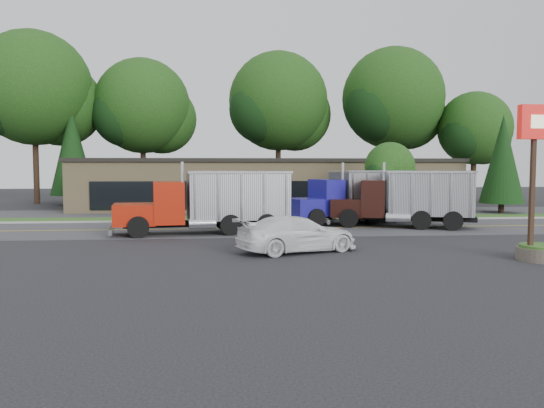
{
  "coord_description": "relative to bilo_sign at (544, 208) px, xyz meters",
  "views": [
    {
      "loc": [
        -1.74,
        -21.72,
        3.6
      ],
      "look_at": [
        0.59,
        3.88,
        1.8
      ],
      "focal_mm": 35.0,
      "sensor_mm": 36.0,
      "label": 1
    }
  ],
  "objects": [
    {
      "name": "rally_car",
      "position": [
        -9.15,
        2.91,
        -1.26
      ],
      "size": [
        5.65,
        3.81,
        1.52
      ],
      "primitive_type": "imported",
      "rotation": [
        0.0,
        0.0,
        1.92
      ],
      "color": "white",
      "rests_on": "ground"
    },
    {
      "name": "evergreen_left",
      "position": [
        -26.5,
        32.5,
        3.13
      ],
      "size": [
        4.12,
        4.12,
        9.37
      ],
      "color": "#382619",
      "rests_on": "ground"
    },
    {
      "name": "tree_verge",
      "position": [
        -0.44,
        17.54,
        1.39
      ],
      "size": [
        3.76,
        3.54,
        5.37
      ],
      "color": "#382619",
      "rests_on": "ground"
    },
    {
      "name": "tree_far_a",
      "position": [
        -30.32,
        34.64,
        8.67
      ],
      "size": [
        11.74,
        11.05,
        16.75
      ],
      "color": "#382619",
      "rests_on": "ground"
    },
    {
      "name": "tree_far_d",
      "position": [
        5.67,
        35.64,
        8.25
      ],
      "size": [
        11.28,
        10.62,
        16.09
      ],
      "color": "#382619",
      "rests_on": "ground"
    },
    {
      "name": "dump_truck_red",
      "position": [
        -12.77,
        9.54,
        -0.21
      ],
      "size": [
        9.63,
        3.8,
        3.36
      ],
      "rotation": [
        0.0,
        0.0,
        3.28
      ],
      "color": "black",
      "rests_on": "ground"
    },
    {
      "name": "bilo_sign",
      "position": [
        0.0,
        0.0,
        0.0
      ],
      "size": [
        2.2,
        1.9,
        5.95
      ],
      "color": "#6B6054",
      "rests_on": "ground"
    },
    {
      "name": "dump_truck_blue",
      "position": [
        -3.91,
        14.07,
        -0.22
      ],
      "size": [
        8.32,
        4.91,
        3.36
      ],
      "rotation": [
        0.0,
        0.0,
        3.47
      ],
      "color": "black",
      "rests_on": "ground"
    },
    {
      "name": "ground",
      "position": [
        -10.5,
        2.5,
        -2.02
      ],
      "size": [
        140.0,
        140.0,
        0.0
      ],
      "primitive_type": "plane",
      "color": "#313136",
      "rests_on": "ground"
    },
    {
      "name": "strip_mall",
      "position": [
        -8.5,
        28.5,
        -0.02
      ],
      "size": [
        32.0,
        12.0,
        4.0
      ],
      "primitive_type": "cube",
      "color": "tan",
      "rests_on": "ground"
    },
    {
      "name": "far_parking",
      "position": [
        -10.5,
        22.5,
        -2.02
      ],
      "size": [
        60.0,
        7.0,
        0.02
      ],
      "primitive_type": "cube",
      "color": "#4E4E53",
      "rests_on": "ground"
    },
    {
      "name": "grass_verge",
      "position": [
        -10.5,
        17.5,
        -2.02
      ],
      "size": [
        60.0,
        3.4,
        0.03
      ],
      "primitive_type": "cube",
      "color": "#2D5B1F",
      "rests_on": "ground"
    },
    {
      "name": "tree_far_c",
      "position": [
        -6.33,
        36.63,
        7.95
      ],
      "size": [
        10.95,
        10.31,
        15.63
      ],
      "color": "#382619",
      "rests_on": "ground"
    },
    {
      "name": "road",
      "position": [
        -10.5,
        11.5,
        -2.02
      ],
      "size": [
        60.0,
        8.0,
        0.02
      ],
      "primitive_type": "cube",
      "color": "#4E4E53",
      "rests_on": "ground"
    },
    {
      "name": "tree_far_b",
      "position": [
        -20.34,
        36.62,
        7.34
      ],
      "size": [
        10.29,
        9.68,
        14.67
      ],
      "color": "#382619",
      "rests_on": "ground"
    },
    {
      "name": "center_line",
      "position": [
        -10.5,
        11.5,
        -2.02
      ],
      "size": [
        60.0,
        0.12,
        0.01
      ],
      "primitive_type": "cube",
      "color": "gold",
      "rests_on": "ground"
    },
    {
      "name": "dump_truck_maroon",
      "position": [
        -1.18,
        11.32,
        -0.22
      ],
      "size": [
        8.56,
        5.11,
        3.36
      ],
      "rotation": [
        0.0,
        0.0,
        2.8
      ],
      "color": "black",
      "rests_on": "ground"
    },
    {
      "name": "curb",
      "position": [
        -10.5,
        15.7,
        -2.02
      ],
      "size": [
        60.0,
        0.3,
        0.12
      ],
      "primitive_type": "cube",
      "color": "#9E9E99",
      "rests_on": "ground"
    },
    {
      "name": "evergreen_right",
      "position": [
        9.5,
        20.5,
        2.19
      ],
      "size": [
        3.38,
        3.38,
        7.68
      ],
      "color": "#382619",
      "rests_on": "ground"
    },
    {
      "name": "tree_far_e",
      "position": [
        13.62,
        33.6,
        5.2
      ],
      "size": [
        7.94,
        7.47,
        11.32
      ],
      "color": "#382619",
      "rests_on": "ground"
    }
  ]
}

